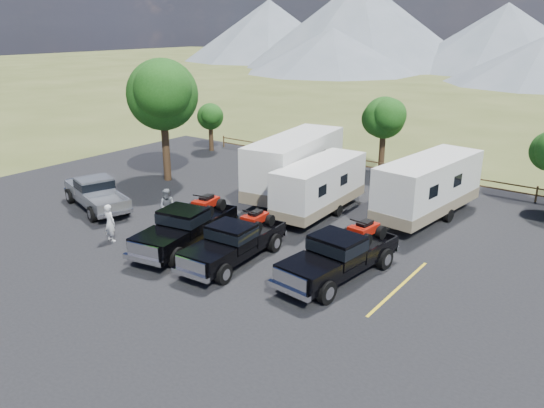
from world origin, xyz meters
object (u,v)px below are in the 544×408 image
Objects in this scene: rig_left at (187,225)px; person_a at (110,223)px; trailer_center at (320,187)px; trailer_right at (428,188)px; person_b at (168,207)px; rig_center at (235,241)px; rig_right at (340,254)px; tree_big_nw at (162,94)px; trailer_left at (295,166)px; pickup_silver at (96,193)px.

person_a is at bearing -162.41° from rig_left.
rig_left is 7.79m from trailer_center.
person_b is at bearing -133.03° from trailer_right.
rig_right reaches higher than rig_center.
rig_right is at bearing -19.03° from tree_big_nw.
tree_big_nw is at bearing 178.96° from trailer_center.
rig_center is (11.79, -6.96, -4.62)m from tree_big_nw.
rig_center reaches higher than person_b.
rig_right is (7.24, 1.44, -0.00)m from rig_left.
person_a is at bearing -167.44° from rig_center.
pickup_silver is at bearing -139.97° from trailer_left.
person_b is (-2.75, 1.39, -0.06)m from rig_left.
rig_center is at bearing -108.27° from trailer_right.
pickup_silver is (-14.96, -0.79, -0.08)m from rig_right.
trailer_center is 1.36× the size of pickup_silver.
rig_center is at bearing -47.66° from person_b.
trailer_center is 4.44× the size of person_b.
trailer_left is 5.73× the size of person_a.
trailer_center is (-0.24, 7.26, 0.59)m from rig_center.
rig_right is 10.71m from trailer_left.
tree_big_nw is 12.24m from trailer_center.
tree_big_nw is 0.84× the size of trailer_right.
trailer_right is 16.11m from person_a.
rig_left is at bearing -112.13° from trailer_center.
rig_center is 0.71× the size of trailer_center.
person_a is (-10.85, -11.88, -0.79)m from trailer_right.
trailer_right is (0.26, 8.68, 0.70)m from rig_right.
pickup_silver is 3.39× the size of person_a.
person_b is at bearing -134.62° from trailer_center.
person_b is (0.60, 3.14, 0.04)m from person_a.
trailer_right reaches higher than person_a.
trailer_center is (2.61, 7.32, 0.52)m from rig_left.
tree_big_nw reaches higher than rig_center.
trailer_center is 5.64m from trailer_right.
person_b is at bearing -42.32° from tree_big_nw.
rig_left is at bearing -119.99° from trailer_right.
trailer_left is at bearing -165.85° from trailer_right.
pickup_silver is at bearing 173.03° from rig_center.
rig_center is at bearing -161.00° from person_a.
tree_big_nw is 11.40m from person_a.
trailer_center is at bearing 60.37° from rig_left.
tree_big_nw is 1.23× the size of rig_right.
trailer_left reaches higher than rig_right.
rig_left is 3.78m from person_a.
trailer_left is at bearing 81.24° from rig_left.
person_b is (-5.60, 1.32, 0.01)m from rig_center.
trailer_center is 0.89× the size of trailer_right.
rig_right is 0.76× the size of trailer_center.
rig_center reaches higher than person_a.
person_a is (-6.20, -1.82, -0.03)m from rig_center.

